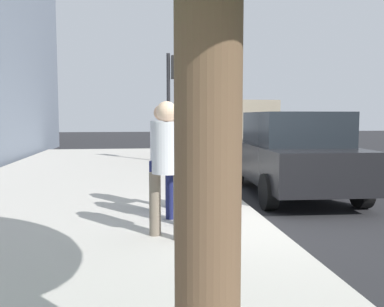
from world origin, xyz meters
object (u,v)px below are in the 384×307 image
parked_van_far (228,128)px  parking_officer (162,149)px  parked_sedan_near (292,154)px  pedestrian_bystander (167,158)px  traffic_signal (171,89)px  parking_meter (232,150)px  pedestrian_at_meter (175,155)px

parked_van_far → parking_officer: bearing=160.7°
parked_sedan_near → parked_van_far: 6.46m
pedestrian_bystander → parking_officer: bearing=38.0°
parked_sedan_near → traffic_signal: size_ratio=1.24×
parked_sedan_near → traffic_signal: traffic_signal is taller
parked_sedan_near → parking_meter: bearing=141.9°
pedestrian_at_meter → parked_sedan_near: 3.73m
parking_officer → parked_van_far: (8.17, -2.86, 0.10)m
parking_officer → parked_sedan_near: 3.34m
traffic_signal → pedestrian_bystander: bearing=175.0°
parking_meter → parking_officer: parking_officer is taller
pedestrian_bystander → traffic_signal: size_ratio=0.48×
parking_meter → pedestrian_at_meter: bearing=104.0°
parking_meter → pedestrian_bystander: bearing=133.8°
parking_meter → parked_sedan_near: bearing=-38.1°
parked_sedan_near → parked_van_far: bearing=-0.0°
pedestrian_bystander → parked_sedan_near: pedestrian_bystander is taller
pedestrian_bystander → parking_meter: bearing=-7.1°
pedestrian_at_meter → parking_meter: bearing=-2.8°
pedestrian_at_meter → parked_van_far: parked_van_far is taller
parking_meter → parked_van_far: size_ratio=0.27×
parking_officer → parked_sedan_near: (1.72, -2.85, -0.26)m
parking_meter → parked_sedan_near: 2.98m
parking_meter → traffic_signal: traffic_signal is taller
traffic_signal → parked_van_far: bearing=-67.4°
pedestrian_bystander → traffic_signal: 9.07m
pedestrian_at_meter → parked_van_far: (9.00, -2.71, 0.13)m
pedestrian_bystander → parking_officer: 1.63m
parking_meter → pedestrian_at_meter: size_ratio=0.84×
pedestrian_bystander → parked_sedan_near: (3.35, -2.89, -0.26)m
parking_meter → pedestrian_bystander: size_ratio=0.82×
parking_meter → parking_officer: 1.20m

